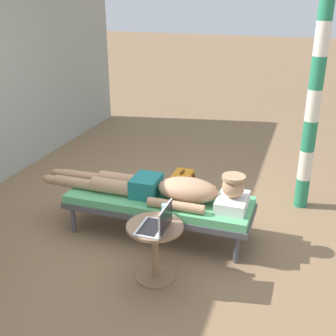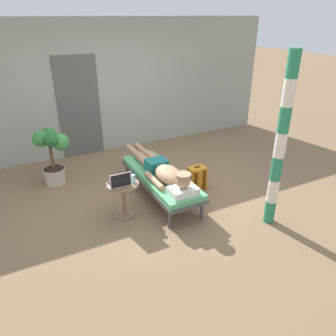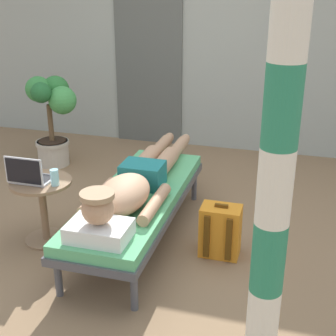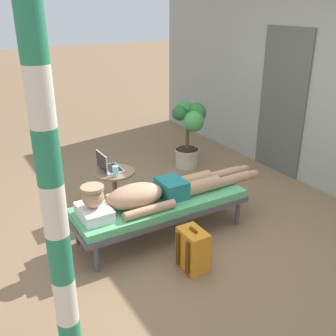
% 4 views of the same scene
% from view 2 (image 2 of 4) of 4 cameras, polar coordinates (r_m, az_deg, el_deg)
% --- Properties ---
extents(ground_plane, '(40.00, 40.00, 0.00)m').
position_cam_2_polar(ground_plane, '(5.54, -1.38, -3.98)').
color(ground_plane, '#846647').
extents(house_wall_back, '(7.60, 0.20, 2.70)m').
position_cam_2_polar(house_wall_back, '(7.07, -10.53, 13.90)').
color(house_wall_back, '#999E93').
rests_on(house_wall_back, ground).
extents(house_door_panel, '(0.84, 0.03, 2.04)m').
position_cam_2_polar(house_door_panel, '(6.88, -15.44, 10.26)').
color(house_door_panel, '#545651').
rests_on(house_door_panel, ground).
extents(lounge_chair, '(0.63, 1.88, 0.42)m').
position_cam_2_polar(lounge_chair, '(5.20, -1.37, -1.75)').
color(lounge_chair, '#4C4C51').
rests_on(lounge_chair, ground).
extents(person_reclining, '(0.53, 2.17, 0.33)m').
position_cam_2_polar(person_reclining, '(5.07, -1.07, -0.31)').
color(person_reclining, white).
rests_on(person_reclining, lounge_chair).
extents(side_table, '(0.48, 0.48, 0.52)m').
position_cam_2_polar(side_table, '(4.78, -7.94, -4.50)').
color(side_table, '#8C6B4C').
rests_on(side_table, ground).
extents(laptop, '(0.31, 0.24, 0.23)m').
position_cam_2_polar(laptop, '(4.62, -8.59, -2.52)').
color(laptop, silver).
rests_on(laptop, side_table).
extents(drink_glass, '(0.06, 0.06, 0.13)m').
position_cam_2_polar(drink_glass, '(4.68, -6.21, -1.88)').
color(drink_glass, '#99D8E5').
rests_on(drink_glass, side_table).
extents(backpack, '(0.30, 0.26, 0.42)m').
position_cam_2_polar(backpack, '(5.54, 5.09, -1.80)').
color(backpack, orange).
rests_on(backpack, ground).
extents(potted_plant, '(0.59, 0.54, 0.99)m').
position_cam_2_polar(potted_plant, '(5.90, -19.85, 2.89)').
color(potted_plant, '#BFB29E').
rests_on(potted_plant, ground).
extents(porch_post, '(0.15, 0.15, 2.39)m').
position_cam_2_polar(porch_post, '(4.46, 19.26, 3.88)').
color(porch_post, '#267F59').
rests_on(porch_post, ground).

